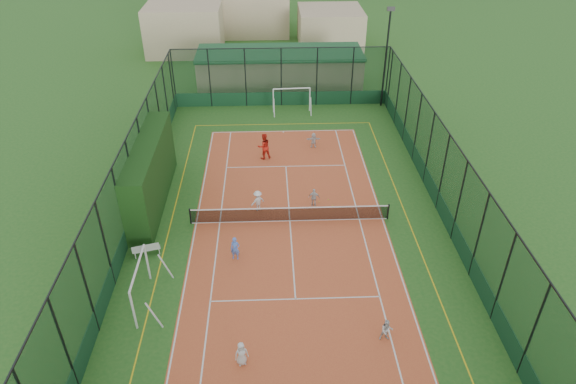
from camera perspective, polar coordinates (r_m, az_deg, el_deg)
name	(u,v)px	position (r m, az deg, el deg)	size (l,w,h in m)	color
ground	(290,221)	(30.25, 0.21, -3.25)	(300.00, 300.00, 0.00)	#225C1F
court_slab	(290,221)	(30.25, 0.21, -3.24)	(11.17, 23.97, 0.01)	#BA4029
tennis_net	(290,214)	(29.94, 0.21, -2.43)	(11.67, 0.12, 1.06)	black
perimeter_fence	(290,185)	(28.85, 0.22, 0.76)	(18.12, 34.12, 5.00)	black
floodlight_ne	(386,59)	(44.29, 10.80, 14.34)	(0.60, 0.26, 8.25)	black
clubhouse	(280,68)	(49.17, -0.92, 13.63)	(15.20, 7.20, 3.15)	tan
hedge_left	(151,174)	(31.97, -15.02, 1.98)	(1.38, 9.17, 4.01)	black
white_bench	(147,249)	(28.61, -15.45, -6.11)	(1.43, 0.39, 0.80)	white
futsal_goal_near	(141,285)	(25.46, -16.05, -9.90)	(0.99, 3.39, 2.19)	white
futsal_goal_far	(292,100)	(43.49, 0.40, 10.18)	(3.15, 0.91, 2.03)	white
child_near_left	(241,354)	(22.48, -5.20, -17.44)	(0.58, 0.38, 1.19)	silver
child_near_mid	(235,248)	(27.31, -5.90, -6.26)	(0.49, 0.32, 1.35)	#5380EC
child_near_right	(387,330)	(23.66, 10.90, -14.84)	(0.55, 0.43, 1.13)	silver
child_far_left	(258,201)	(30.83, -3.38, -0.98)	(0.87, 0.50, 1.35)	white
child_far_right	(314,197)	(31.26, 2.91, -0.61)	(0.70, 0.29, 1.20)	silver
child_far_back	(314,140)	(37.89, 2.86, 5.78)	(1.05, 0.34, 1.13)	silver
coach	(264,146)	(36.21, -2.69, 5.10)	(0.93, 0.72, 1.91)	red
tennis_balls	(327,202)	(31.88, 4.32, -1.14)	(0.87, 0.73, 0.07)	#CCE033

